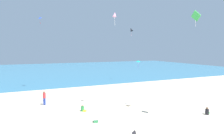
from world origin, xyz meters
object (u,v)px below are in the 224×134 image
(beach_chair_near_camera, at_px, (128,103))
(kite_green, at_px, (196,16))
(kite_teal, at_px, (138,61))
(kite_pink, at_px, (115,14))
(kite_black, at_px, (131,30))
(person_0, at_px, (207,112))
(kite_blue, at_px, (40,18))
(cooler_box, at_px, (96,120))
(person_2, at_px, (83,109))
(person_3, at_px, (44,97))

(beach_chair_near_camera, xyz_separation_m, kite_green, (2.85, -6.79, 9.12))
(kite_teal, relative_size, kite_green, 1.16)
(kite_pink, distance_m, kite_black, 18.75)
(beach_chair_near_camera, distance_m, kite_pink, 10.17)
(person_0, height_order, kite_green, kite_green)
(kite_blue, bearing_deg, person_0, -54.36)
(kite_teal, height_order, kite_green, kite_green)
(cooler_box, relative_size, person_0, 0.73)
(beach_chair_near_camera, relative_size, kite_pink, 0.51)
(person_2, bearing_deg, kite_black, 97.83)
(kite_pink, bearing_deg, kite_black, 54.90)
(person_0, distance_m, kite_pink, 13.88)
(person_0, relative_size, kite_black, 0.44)
(kite_black, relative_size, kite_blue, 1.41)
(person_2, height_order, kite_teal, kite_teal)
(cooler_box, xyz_separation_m, kite_pink, (3.44, 3.41, 10.16))
(person_3, xyz_separation_m, kite_teal, (16.56, 6.05, 3.47))
(beach_chair_near_camera, bearing_deg, person_2, -118.84)
(kite_teal, bearing_deg, kite_black, 74.80)
(person_3, relative_size, kite_teal, 1.04)
(person_2, distance_m, kite_green, 14.11)
(beach_chair_near_camera, distance_m, person_0, 8.29)
(kite_teal, bearing_deg, kite_pink, -132.47)
(person_3, bearing_deg, kite_blue, -137.21)
(kite_green, bearing_deg, kite_pink, 123.43)
(kite_pink, bearing_deg, person_2, 178.88)
(cooler_box, xyz_separation_m, person_0, (10.91, -2.61, 0.14))
(person_0, distance_m, kite_green, 9.61)
(person_0, bearing_deg, kite_black, 56.74)
(cooler_box, relative_size, kite_blue, 0.46)
(cooler_box, distance_m, kite_teal, 19.25)
(kite_pink, relative_size, kite_black, 0.88)
(cooler_box, height_order, kite_pink, kite_pink)
(person_2, bearing_deg, beach_chair_near_camera, 49.56)
(cooler_box, relative_size, person_2, 0.76)
(person_2, distance_m, kite_pink, 10.68)
(kite_black, bearing_deg, kite_green, -105.68)
(beach_chair_near_camera, relative_size, person_2, 1.06)
(person_3, distance_m, kite_pink, 12.50)
(person_0, bearing_deg, kite_blue, 101.18)
(kite_green, bearing_deg, kite_teal, 74.18)
(cooler_box, relative_size, kite_teal, 0.35)
(kite_green, bearing_deg, kite_blue, 118.59)
(beach_chair_near_camera, height_order, kite_black, kite_black)
(kite_pink, xyz_separation_m, kite_green, (4.54, -6.88, -0.90))
(kite_black, xyz_separation_m, kite_teal, (-1.38, -5.06, -6.08))
(person_3, height_order, kite_black, kite_black)
(cooler_box, relative_size, kite_pink, 0.37)
(person_0, height_order, kite_pink, kite_pink)
(cooler_box, height_order, person_3, person_3)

